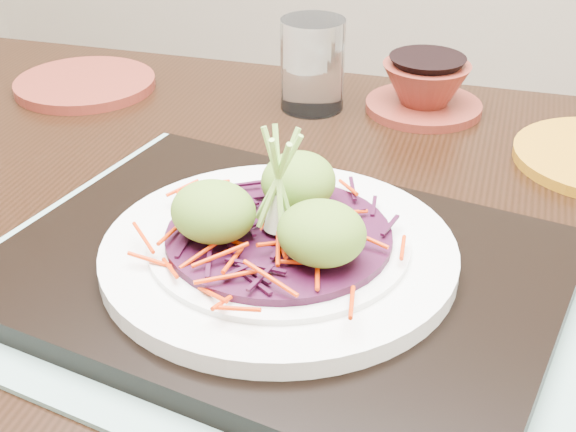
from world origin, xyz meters
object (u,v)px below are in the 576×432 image
(dining_table, at_px, (294,323))
(serving_tray, at_px, (279,271))
(water_glass, at_px, (312,65))
(white_plate, at_px, (279,251))
(terracotta_bowl_set, at_px, (425,90))
(terracotta_side_plate, at_px, (85,84))

(dining_table, xyz_separation_m, serving_tray, (0.02, -0.08, 0.11))
(dining_table, height_order, water_glass, water_glass)
(dining_table, bearing_deg, white_plate, -82.75)
(dining_table, height_order, terracotta_bowl_set, terracotta_bowl_set)
(serving_tray, xyz_separation_m, terracotta_side_plate, (-0.39, 0.31, -0.01))
(dining_table, xyz_separation_m, terracotta_bowl_set, (0.05, 0.31, 0.13))
(serving_tray, bearing_deg, terracotta_bowl_set, 92.25)
(serving_tray, relative_size, water_glass, 4.00)
(white_plate, height_order, terracotta_side_plate, white_plate)
(dining_table, height_order, serving_tray, serving_tray)
(terracotta_side_plate, bearing_deg, white_plate, -39.05)
(serving_tray, relative_size, terracotta_side_plate, 2.45)
(terracotta_side_plate, xyz_separation_m, water_glass, (0.29, 0.04, 0.05))
(dining_table, xyz_separation_m, white_plate, (0.02, -0.08, 0.13))
(serving_tray, distance_m, terracotta_bowl_set, 0.40)
(water_glass, height_order, terracotta_bowl_set, water_glass)
(serving_tray, bearing_deg, water_glass, 111.81)
(serving_tray, distance_m, water_glass, 0.37)
(dining_table, distance_m, white_plate, 0.16)
(serving_tray, relative_size, white_plate, 1.54)
(white_plate, xyz_separation_m, terracotta_bowl_set, (0.03, 0.39, -0.01))
(water_glass, bearing_deg, serving_tray, -74.73)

